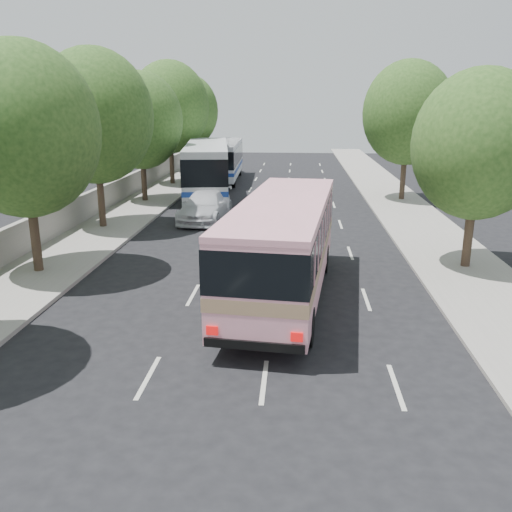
# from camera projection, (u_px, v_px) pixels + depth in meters

# --- Properties ---
(ground) EXTENTS (120.00, 120.00, 0.00)m
(ground) POSITION_uv_depth(u_px,v_px,m) (233.00, 345.00, 15.29)
(ground) COLOR black
(ground) RESTS_ON ground
(sidewalk_left) EXTENTS (4.00, 90.00, 0.15)m
(sidewalk_left) POSITION_uv_depth(u_px,v_px,m) (138.00, 207.00, 35.06)
(sidewalk_left) COLOR #9E998E
(sidewalk_left) RESTS_ON ground
(sidewalk_right) EXTENTS (4.00, 90.00, 0.12)m
(sidewalk_right) POSITION_uv_depth(u_px,v_px,m) (405.00, 211.00, 33.84)
(sidewalk_right) COLOR #9E998E
(sidewalk_right) RESTS_ON ground
(low_wall) EXTENTS (0.30, 90.00, 1.50)m
(low_wall) POSITION_uv_depth(u_px,v_px,m) (110.00, 194.00, 34.96)
(low_wall) COLOR #9E998E
(low_wall) RESTS_ON sidewalk_left
(tree_left_b) EXTENTS (5.70, 5.70, 8.88)m
(tree_left_b) POSITION_uv_depth(u_px,v_px,m) (23.00, 124.00, 20.00)
(tree_left_b) COLOR #38281E
(tree_left_b) RESTS_ON ground
(tree_left_c) EXTENTS (6.00, 6.00, 9.35)m
(tree_left_c) POSITION_uv_depth(u_px,v_px,m) (95.00, 112.00, 27.60)
(tree_left_c) COLOR #38281E
(tree_left_c) RESTS_ON ground
(tree_left_d) EXTENTS (5.52, 5.52, 8.60)m
(tree_left_d) POSITION_uv_depth(u_px,v_px,m) (141.00, 117.00, 35.39)
(tree_left_d) COLOR #38281E
(tree_left_d) RESTS_ON ground
(tree_left_e) EXTENTS (6.30, 6.30, 9.82)m
(tree_left_e) POSITION_uv_depth(u_px,v_px,m) (170.00, 104.00, 42.84)
(tree_left_e) COLOR #38281E
(tree_left_e) RESTS_ON ground
(tree_left_f) EXTENTS (5.88, 5.88, 9.16)m
(tree_left_f) POSITION_uv_depth(u_px,v_px,m) (188.00, 108.00, 50.64)
(tree_left_f) COLOR #38281E
(tree_left_f) RESTS_ON ground
(tree_right_near) EXTENTS (5.10, 5.10, 7.95)m
(tree_right_near) POSITION_uv_depth(u_px,v_px,m) (481.00, 140.00, 20.85)
(tree_right_near) COLOR #38281E
(tree_right_near) RESTS_ON ground
(tree_right_far) EXTENTS (6.00, 6.00, 9.35)m
(tree_right_far) POSITION_uv_depth(u_px,v_px,m) (409.00, 109.00, 35.91)
(tree_right_far) COLOR #38281E
(tree_right_far) RESTS_ON ground
(pink_bus) EXTENTS (3.92, 11.07, 3.46)m
(pink_bus) POSITION_uv_depth(u_px,v_px,m) (284.00, 238.00, 18.38)
(pink_bus) COLOR pink
(pink_bus) RESTS_ON ground
(pink_taxi) EXTENTS (2.04, 4.52, 1.51)m
(pink_taxi) POSITION_uv_depth(u_px,v_px,m) (272.00, 249.00, 22.42)
(pink_taxi) COLOR #CE1164
(pink_taxi) RESTS_ON ground
(white_pickup) EXTENTS (2.78, 5.89, 1.66)m
(white_pickup) POSITION_uv_depth(u_px,v_px,m) (206.00, 206.00, 31.20)
(white_pickup) COLOR silver
(white_pickup) RESTS_ON ground
(tour_coach_front) EXTENTS (4.50, 13.10, 3.84)m
(tour_coach_front) POSITION_uv_depth(u_px,v_px,m) (207.00, 166.00, 37.49)
(tour_coach_front) COLOR silver
(tour_coach_front) RESTS_ON ground
(tour_coach_rear) EXTENTS (2.84, 11.19, 3.32)m
(tour_coach_rear) POSITION_uv_depth(u_px,v_px,m) (225.00, 157.00, 46.46)
(tour_coach_rear) COLOR silver
(tour_coach_rear) RESTS_ON ground
(taxi_roof_sign) EXTENTS (0.56, 0.21, 0.18)m
(taxi_roof_sign) POSITION_uv_depth(u_px,v_px,m) (273.00, 229.00, 22.19)
(taxi_roof_sign) COLOR silver
(taxi_roof_sign) RESTS_ON pink_taxi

